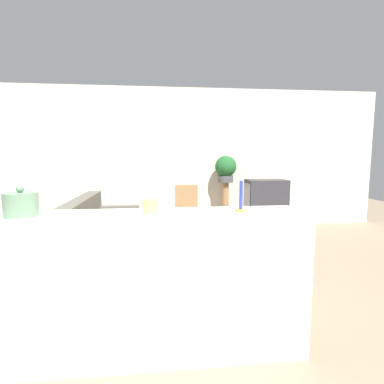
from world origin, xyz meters
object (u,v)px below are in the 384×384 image
object	(u,v)px
television	(266,195)
potted_plant	(226,168)
decorative_bowl	(21,204)
wooden_chair	(187,209)
couch	(101,239)

from	to	relation	value
television	potted_plant	distance (m)	1.00
decorative_bowl	wooden_chair	bearing A→B (deg)	65.05
couch	potted_plant	size ratio (longest dim) A/B	4.00
wooden_chair	decorative_bowl	size ratio (longest dim) A/B	4.29
couch	potted_plant	bearing A→B (deg)	35.17
television	wooden_chair	xyz separation A→B (m)	(-1.30, 0.22, -0.25)
couch	potted_plant	world-z (taller)	potted_plant
potted_plant	decorative_bowl	size ratio (longest dim) A/B	2.34
television	couch	bearing A→B (deg)	-164.74
wooden_chair	potted_plant	size ratio (longest dim) A/B	1.83
couch	television	distance (m)	2.71
television	decorative_bowl	bearing A→B (deg)	-134.38
potted_plant	wooden_chair	bearing A→B (deg)	-146.19
couch	wooden_chair	size ratio (longest dim) A/B	2.18
television	potted_plant	world-z (taller)	potted_plant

